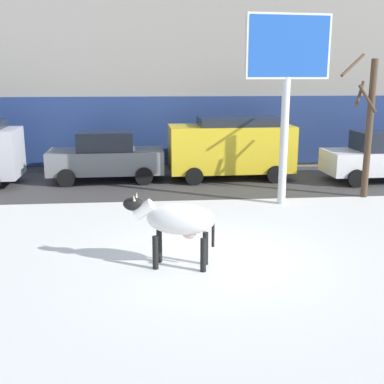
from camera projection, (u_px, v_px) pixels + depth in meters
The scene contains 11 objects.
ground_plane at pixel (219, 259), 10.56m from camera, with size 120.00×120.00×0.00m, color white.
road_strip at pixel (188, 181), 18.19m from camera, with size 60.00×5.60×0.01m, color #423F3F.
building_facade at pixel (177, 15), 22.02m from camera, with size 44.00×6.10×13.00m.
cow_holstein at pixel (178, 220), 9.95m from camera, with size 1.94×0.91×1.54m.
billboard at pixel (288, 59), 14.10m from camera, with size 2.53×0.44×5.56m.
car_grey_sedan at pixel (106, 157), 18.14m from camera, with size 4.24×2.06×1.84m.
car_yellow_van at pixel (231, 146), 18.43m from camera, with size 4.64×2.20×2.32m.
car_white_sedan at pixel (382, 157), 18.07m from camera, with size 4.24×2.06×1.84m.
pedestrian_near_billboard at pixel (179, 147), 20.64m from camera, with size 0.36×0.24×1.73m.
pedestrian_by_cars at pixel (347, 145), 21.31m from camera, with size 0.36×0.24×1.73m.
bare_tree_left_lot at pixel (368, 123), 15.42m from camera, with size 1.15×1.51×4.53m.
Camera 1 is at (-1.50, -9.83, 3.88)m, focal length 45.91 mm.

